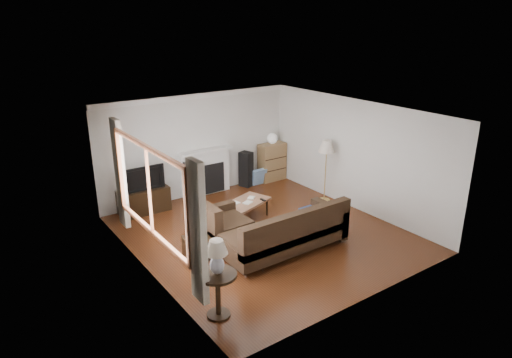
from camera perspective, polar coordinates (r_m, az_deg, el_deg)
room at (r=8.88m, az=1.12°, el=0.38°), size 5.10×5.60×2.54m
window at (r=7.49m, az=-13.21°, el=-1.45°), size 0.12×2.74×1.54m
curtain_near at (r=6.30m, az=-7.29°, el=-6.73°), size 0.10×0.35×2.10m
curtain_far at (r=8.91m, az=-16.62°, el=0.62°), size 0.10×0.35×2.10m
fireplace at (r=11.29m, az=-6.25°, el=0.90°), size 1.40×0.26×1.15m
tv_stand at (r=10.58m, az=-13.84°, el=-2.61°), size 1.11×0.50×0.55m
television at (r=10.39m, az=-14.08°, el=0.20°), size 0.95×0.12×0.55m
speaker_left at (r=10.99m, az=-8.30°, el=-0.24°), size 0.36×0.39×0.96m
speaker_right at (r=11.79m, az=-1.26°, el=1.23°), size 0.34×0.37×0.92m
bookshelf at (r=12.24m, az=2.01°, el=2.16°), size 0.74×0.35×1.01m
globe_lamp at (r=12.06m, az=2.05°, el=5.07°), size 0.28×0.28×0.28m
sectional_sofa at (r=8.56m, az=3.61°, el=-6.39°), size 2.66×1.94×0.86m
coffee_table at (r=9.88m, az=-1.32°, el=-4.00°), size 1.24×0.94×0.43m
footstool at (r=8.48m, az=-7.29°, el=-8.53°), size 0.53×0.53×0.39m
floor_lamp at (r=10.85m, az=8.68°, el=0.96°), size 0.47×0.47×1.49m
side_table at (r=6.88m, az=-4.77°, el=-14.22°), size 0.57×0.57×0.71m
table_lamp at (r=6.55m, az=-4.93°, el=-9.73°), size 0.32×0.32×0.52m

